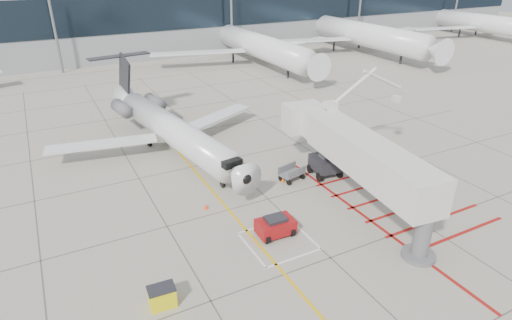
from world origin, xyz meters
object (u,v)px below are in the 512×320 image
spill_bin (162,296)px  regional_jet (182,122)px  jet_bridge (367,164)px  pushback_tug (275,225)px

spill_bin → regional_jet: bearing=71.1°
jet_bridge → regional_jet: bearing=128.8°
regional_jet → jet_bridge: 16.74m
regional_jet → spill_bin: bearing=-121.2°
pushback_tug → spill_bin: bearing=-160.0°
jet_bridge → spill_bin: bearing=-163.6°
regional_jet → jet_bridge: (8.92, -14.16, -0.06)m
regional_jet → pushback_tug: size_ratio=11.26×
spill_bin → jet_bridge: bearing=13.5°
regional_jet → jet_bridge: regional_jet is taller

